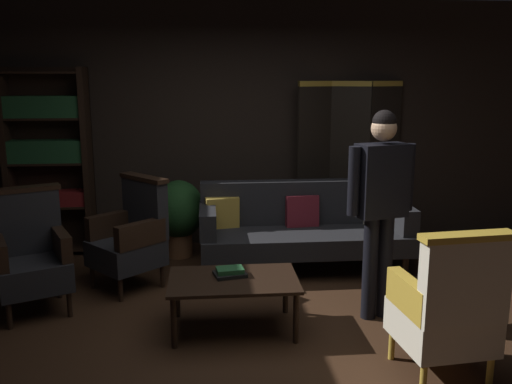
# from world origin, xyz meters

# --- Properties ---
(ground_plane) EXTENTS (10.00, 10.00, 0.00)m
(ground_plane) POSITION_xyz_m (0.00, 0.00, 0.00)
(ground_plane) COLOR #331E11
(back_wall) EXTENTS (7.20, 0.10, 2.80)m
(back_wall) POSITION_xyz_m (0.00, 2.45, 1.40)
(back_wall) COLOR black
(back_wall) RESTS_ON ground_plane
(folding_screen) EXTENTS (1.26, 0.24, 1.90)m
(folding_screen) POSITION_xyz_m (1.22, 2.25, 0.99)
(folding_screen) COLOR black
(folding_screen) RESTS_ON ground_plane
(bookshelf) EXTENTS (0.90, 0.32, 2.05)m
(bookshelf) POSITION_xyz_m (-2.15, 2.19, 1.10)
(bookshelf) COLOR black
(bookshelf) RESTS_ON ground_plane
(velvet_couch) EXTENTS (2.12, 0.78, 0.88)m
(velvet_couch) POSITION_xyz_m (0.55, 1.45, 0.45)
(velvet_couch) COLOR black
(velvet_couch) RESTS_ON ground_plane
(coffee_table) EXTENTS (1.00, 0.64, 0.42)m
(coffee_table) POSITION_xyz_m (-0.24, 0.09, 0.37)
(coffee_table) COLOR black
(coffee_table) RESTS_ON ground_plane
(armchair_gilt_accent) EXTENTS (0.64, 0.63, 1.04)m
(armchair_gilt_accent) POSITION_xyz_m (1.10, -0.76, 0.49)
(armchair_gilt_accent) COLOR gold
(armchair_gilt_accent) RESTS_ON ground_plane
(armchair_wing_left) EXTENTS (0.82, 0.82, 1.04)m
(armchair_wing_left) POSITION_xyz_m (-1.14, 1.09, 0.49)
(armchair_wing_left) COLOR black
(armchair_wing_left) RESTS_ON ground_plane
(armchair_wing_right) EXTENTS (0.77, 0.76, 1.04)m
(armchair_wing_right) POSITION_xyz_m (-1.91, 0.61, 0.49)
(armchair_wing_right) COLOR black
(armchair_wing_right) RESTS_ON ground_plane
(standing_figure) EXTENTS (0.57, 0.31, 1.70)m
(standing_figure) POSITION_xyz_m (0.94, 0.21, 1.03)
(standing_figure) COLOR black
(standing_figure) RESTS_ON ground_plane
(potted_plant) EXTENTS (0.56, 0.56, 0.85)m
(potted_plant) POSITION_xyz_m (-0.74, 1.94, 0.49)
(potted_plant) COLOR brown
(potted_plant) RESTS_ON ground_plane
(book_black_cloth) EXTENTS (0.28, 0.23, 0.03)m
(book_black_cloth) POSITION_xyz_m (-0.27, 0.15, 0.43)
(book_black_cloth) COLOR black
(book_black_cloth) RESTS_ON coffee_table
(book_green_cloth) EXTENTS (0.22, 0.17, 0.04)m
(book_green_cloth) POSITION_xyz_m (-0.27, 0.15, 0.47)
(book_green_cloth) COLOR #1E4C28
(book_green_cloth) RESTS_ON book_black_cloth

